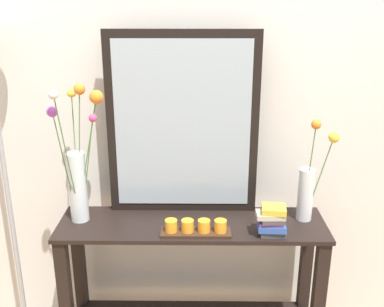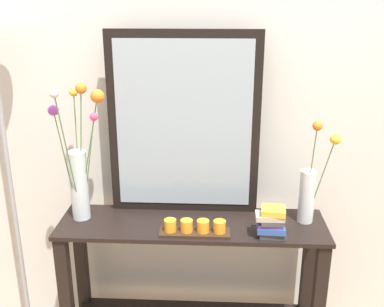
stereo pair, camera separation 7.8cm
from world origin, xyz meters
The scene contains 7 objects.
wall_back centered at (0.00, 0.29, 1.35)m, with size 6.40×0.08×2.70m, color silver.
console_table centered at (0.00, 0.00, 0.50)m, with size 1.26×0.35×0.82m.
mirror_leaning centered at (-0.05, 0.14, 1.26)m, with size 0.72×0.03×0.88m.
tall_vase_left centered at (-0.53, 0.02, 1.08)m, with size 0.22×0.27×0.66m.
vase_right centered at (0.54, 0.04, 0.99)m, with size 0.16×0.10×0.50m.
candle_tray centered at (0.02, -0.10, 0.85)m, with size 0.32×0.09×0.07m.
book_stack centered at (0.36, -0.11, 0.89)m, with size 0.14×0.10×0.14m.
Camera 1 is at (0.02, -1.94, 1.84)m, focal length 42.79 mm.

